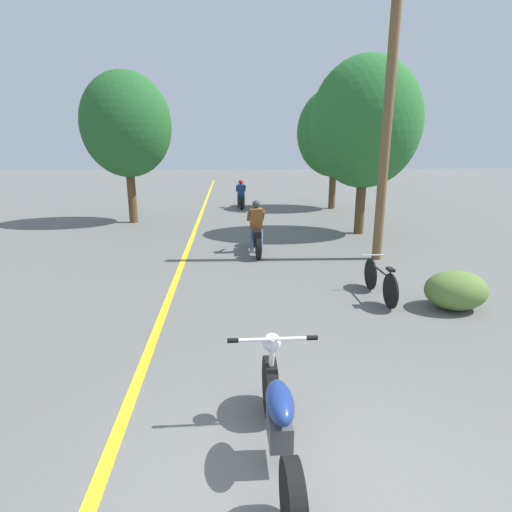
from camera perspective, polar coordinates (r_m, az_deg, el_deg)
name	(u,v)px	position (r m, az deg, el deg)	size (l,w,h in m)	color
lane_stripe_center	(196,226)	(15.29, -8.50, 4.29)	(0.14, 48.00, 0.01)	yellow
utility_pole	(387,121)	(10.64, 18.24, 17.90)	(1.10, 0.24, 6.73)	brown
roadside_tree_right_near	(366,123)	(13.97, 15.38, 17.79)	(3.58, 3.22, 5.67)	#513A23
roadside_tree_right_far	(335,133)	(19.96, 11.22, 16.90)	(3.57, 3.22, 5.64)	#513A23
roadside_tree_left	(126,125)	(16.41, -18.03, 17.33)	(3.34, 3.00, 5.61)	#513A23
roadside_bush	(456,290)	(7.97, 26.65, -4.39)	(1.10, 0.88, 0.70)	#5B7A38
motorcycle_foreground	(279,420)	(3.85, 3.28, -22.39)	(0.89, 2.13, 0.99)	black
motorcycle_rider_lead	(256,233)	(11.09, 0.03, 3.29)	(0.50, 2.15, 1.45)	black
motorcycle_rider_far	(241,197)	(20.01, -2.16, 8.40)	(0.50, 2.05, 1.38)	black
bicycle_parked	(380,281)	(8.00, 17.30, -3.40)	(0.44, 1.66, 0.75)	black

